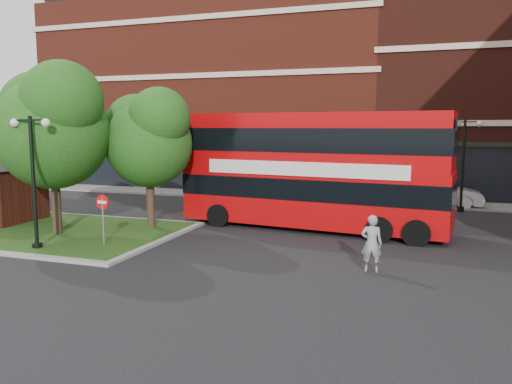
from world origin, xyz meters
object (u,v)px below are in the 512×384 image
(woman, at_px, (372,243))
(car_silver, at_px, (221,189))
(bus, at_px, (312,163))
(car_white, at_px, (439,193))

(woman, relative_size, car_silver, 0.47)
(woman, distance_m, car_silver, 16.77)
(bus, relative_size, car_silver, 3.12)
(bus, distance_m, woman, 7.16)
(woman, bearing_deg, car_silver, -55.22)
(bus, distance_m, car_white, 10.40)
(bus, distance_m, car_silver, 10.38)
(car_silver, bearing_deg, car_white, -84.17)
(car_silver, bearing_deg, woman, -141.48)
(car_silver, xyz_separation_m, car_white, (12.96, 1.50, 0.12))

